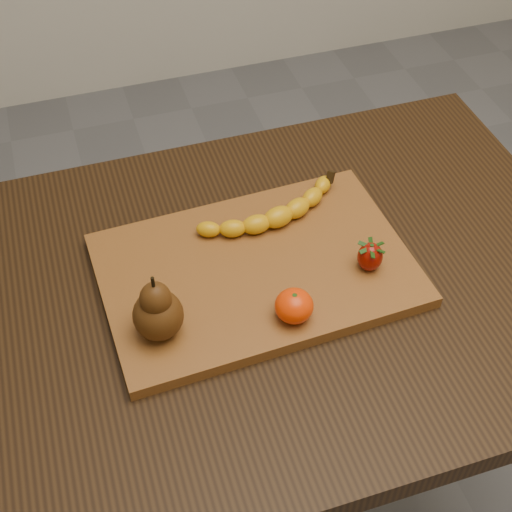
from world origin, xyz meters
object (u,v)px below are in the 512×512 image
object	(u,v)px
table	(269,322)
pear	(157,306)
mandarin	(294,306)
cutting_board	(256,270)

from	to	relation	value
table	pear	bearing A→B (deg)	-161.84
table	mandarin	xyz separation A→B (m)	(0.00, -0.09, 0.14)
table	cutting_board	bearing A→B (deg)	130.72
pear	mandarin	world-z (taller)	pear
table	cutting_board	distance (m)	0.11
table	cutting_board	xyz separation A→B (m)	(-0.02, 0.02, 0.11)
table	mandarin	size ratio (longest dim) A/B	18.79
mandarin	cutting_board	bearing A→B (deg)	100.59
mandarin	table	bearing A→B (deg)	93.02
pear	mandarin	size ratio (longest dim) A/B	1.99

